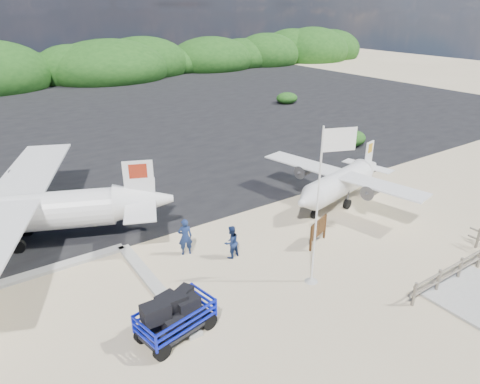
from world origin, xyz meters
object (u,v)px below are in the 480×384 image
object	(u,v)px
flagpole	(311,281)
aircraft_large	(245,112)
signboard	(317,244)
crew_a	(185,237)
baggage_cart	(177,335)
crew_b	(231,242)

from	to	relation	value
flagpole	aircraft_large	size ratio (longest dim) A/B	0.41
signboard	crew_a	xyz separation A→B (m)	(-5.47, 2.72, 0.87)
baggage_cart	aircraft_large	bearing A→B (deg)	40.03
aircraft_large	flagpole	bearing A→B (deg)	83.35
crew_a	signboard	bearing A→B (deg)	171.36
crew_b	aircraft_large	bearing A→B (deg)	-134.42
crew_b	baggage_cart	bearing A→B (deg)	27.52
flagpole	crew_b	world-z (taller)	flagpole
crew_a	aircraft_large	xyz separation A→B (m)	(18.01, 21.34, -0.87)
baggage_cart	crew_b	size ratio (longest dim) A/B	1.80
flagpole	aircraft_large	world-z (taller)	flagpole
signboard	aircraft_large	world-z (taller)	aircraft_large
baggage_cart	crew_b	xyz separation A→B (m)	(4.20, 3.05, 0.76)
flagpole	crew_b	size ratio (longest dim) A/B	4.23
signboard	crew_a	size ratio (longest dim) A/B	0.93
crew_b	signboard	bearing A→B (deg)	152.66
signboard	crew_a	bearing A→B (deg)	133.55
crew_a	crew_b	world-z (taller)	crew_a
crew_a	crew_b	size ratio (longest dim) A/B	1.14
crew_b	flagpole	bearing A→B (deg)	108.24
baggage_cart	crew_b	world-z (taller)	crew_b
flagpole	crew_b	distance (m)	3.83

